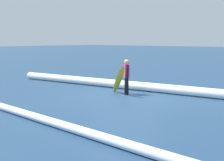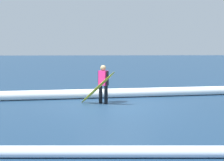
# 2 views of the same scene
# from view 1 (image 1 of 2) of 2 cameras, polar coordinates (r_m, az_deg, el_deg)

# --- Properties ---
(ground_plane) EXTENTS (179.14, 179.14, 0.00)m
(ground_plane) POSITION_cam_1_polar(r_m,az_deg,el_deg) (13.43, 2.14, -3.00)
(ground_plane) COLOR navy
(surfer) EXTENTS (0.40, 0.43, 1.50)m
(surfer) POSITION_cam_1_polar(r_m,az_deg,el_deg) (14.21, 2.54, 0.99)
(surfer) COLOR black
(surfer) RESTS_ON ground_plane
(surfboard) EXTENTS (1.42, 1.15, 1.33)m
(surfboard) POSITION_cam_1_polar(r_m,az_deg,el_deg) (14.18, 1.17, 0.20)
(surfboard) COLOR yellow
(surfboard) RESTS_ON ground_plane
(wave_crest_foreground) EXTENTS (13.99, 1.50, 0.40)m
(wave_crest_foreground) POSITION_cam_1_polar(r_m,az_deg,el_deg) (15.71, 2.59, -0.78)
(wave_crest_foreground) COLOR white
(wave_crest_foreground) RESTS_ON ground_plane
(wave_crest_midground) EXTENTS (25.42, 2.24, 0.23)m
(wave_crest_midground) POSITION_cam_1_polar(r_m,az_deg,el_deg) (9.03, -9.46, -7.38)
(wave_crest_midground) COLOR white
(wave_crest_midground) RESTS_ON ground_plane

